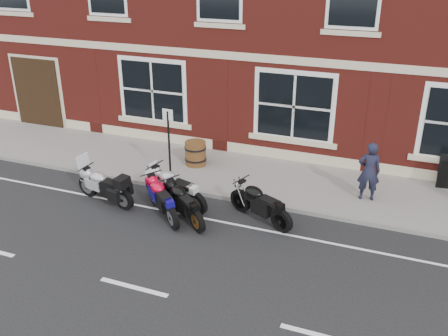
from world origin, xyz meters
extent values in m
plane|color=black|center=(0.00, 0.00, 0.00)|extent=(80.00, 80.00, 0.00)
cube|color=slate|center=(0.00, 3.00, 0.06)|extent=(30.00, 3.00, 0.12)
cube|color=slate|center=(0.00, 1.42, 0.06)|extent=(30.00, 0.16, 0.12)
cylinder|color=black|center=(-3.33, 0.22, 0.31)|extent=(0.63, 0.26, 0.62)
cylinder|color=black|center=(-1.96, -0.10, 0.31)|extent=(0.63, 0.26, 0.62)
cube|color=black|center=(-2.69, 0.07, 0.64)|extent=(0.81, 0.40, 0.21)
ellipsoid|color=#A3A2A6|center=(-2.83, 0.10, 0.76)|extent=(0.61, 0.46, 0.31)
cube|color=black|center=(-2.32, -0.02, 0.72)|extent=(0.58, 0.37, 0.10)
cube|color=silver|center=(-3.31, 0.21, 1.11)|extent=(0.13, 0.40, 0.44)
cylinder|color=black|center=(-1.34, 0.44, 0.32)|extent=(0.56, 0.53, 0.64)
cylinder|color=black|center=(-0.26, -0.53, 0.32)|extent=(0.56, 0.53, 0.64)
cube|color=black|center=(-0.84, -0.01, 0.66)|extent=(0.75, 0.72, 0.22)
ellipsoid|color=red|center=(-0.95, 0.09, 0.78)|extent=(0.66, 0.64, 0.32)
cube|color=black|center=(-0.54, -0.28, 0.74)|extent=(0.58, 0.56, 0.10)
cylinder|color=black|center=(-0.76, 0.40, 0.31)|extent=(0.57, 0.47, 0.62)
cylinder|color=black|center=(0.37, -0.44, 0.31)|extent=(0.57, 0.47, 0.62)
cube|color=black|center=(-0.24, 0.01, 0.64)|extent=(0.76, 0.65, 0.21)
ellipsoid|color=black|center=(-0.35, 0.09, 0.76)|extent=(0.65, 0.61, 0.31)
cube|color=black|center=(0.08, -0.23, 0.72)|extent=(0.58, 0.52, 0.10)
cylinder|color=black|center=(-1.48, 0.83, 0.34)|extent=(0.69, 0.35, 0.69)
cylinder|color=black|center=(-0.01, 0.34, 0.34)|extent=(0.69, 0.35, 0.69)
cube|color=black|center=(-0.80, 0.60, 0.71)|extent=(0.89, 0.51, 0.24)
ellipsoid|color=#A7A7AB|center=(-0.95, 0.65, 0.84)|extent=(0.69, 0.55, 0.34)
cube|color=black|center=(-0.39, 0.47, 0.79)|extent=(0.65, 0.45, 0.11)
cylinder|color=black|center=(1.02, 0.95, 0.32)|extent=(0.64, 0.40, 0.64)
cylinder|color=black|center=(2.33, 0.31, 0.32)|extent=(0.64, 0.40, 0.64)
cube|color=black|center=(1.63, 0.65, 0.66)|extent=(0.83, 0.57, 0.22)
ellipsoid|color=black|center=(1.50, 0.72, 0.78)|extent=(0.67, 0.57, 0.32)
cube|color=black|center=(1.99, 0.47, 0.74)|extent=(0.61, 0.48, 0.10)
imported|color=black|center=(4.11, 2.65, 0.96)|extent=(0.68, 0.52, 1.68)
cylinder|color=#493613|center=(-1.29, 3.11, 0.51)|extent=(0.67, 0.67, 0.78)
cylinder|color=black|center=(-1.29, 3.11, 0.32)|extent=(0.70, 0.70, 0.06)
cylinder|color=black|center=(-1.29, 3.11, 0.69)|extent=(0.70, 0.70, 0.06)
cylinder|color=black|center=(-1.40, 1.55, 1.24)|extent=(0.06, 0.06, 2.24)
cube|color=silver|center=(-1.40, 1.55, 2.26)|extent=(0.33, 0.04, 0.33)
camera|label=1|loc=(4.86, -10.30, 6.63)|focal=40.00mm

